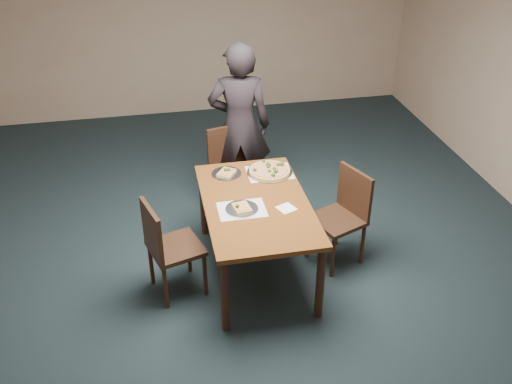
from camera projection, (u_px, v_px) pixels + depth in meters
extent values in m
plane|color=black|center=(258.00, 280.00, 5.18)|extent=(8.00, 8.00, 0.00)
plane|color=tan|center=(199.00, 15.00, 7.80)|extent=(6.00, 0.00, 6.00)
cube|color=#572D11|center=(256.00, 204.00, 4.92)|extent=(0.90, 1.50, 0.04)
cylinder|color=black|center=(225.00, 296.00, 4.47)|extent=(0.07, 0.07, 0.70)
cylinder|color=black|center=(203.00, 204.00, 5.63)|extent=(0.07, 0.07, 0.70)
cylinder|color=black|center=(320.00, 283.00, 4.61)|extent=(0.07, 0.07, 0.70)
cylinder|color=black|center=(280.00, 195.00, 5.76)|extent=(0.07, 0.07, 0.70)
cube|color=black|center=(234.00, 174.00, 5.94)|extent=(0.51, 0.51, 0.04)
cylinder|color=black|center=(226.00, 205.00, 5.86)|extent=(0.04, 0.04, 0.43)
cylinder|color=black|center=(212.00, 189.00, 6.13)|extent=(0.04, 0.04, 0.43)
cylinder|color=black|center=(257.00, 197.00, 5.99)|extent=(0.04, 0.04, 0.43)
cylinder|color=black|center=(243.00, 182.00, 6.27)|extent=(0.04, 0.04, 0.43)
cube|color=black|center=(226.00, 146.00, 5.96)|extent=(0.42, 0.14, 0.44)
cube|color=black|center=(176.00, 248.00, 4.85)|extent=(0.52, 0.52, 0.04)
cylinder|color=black|center=(205.00, 275.00, 4.91)|extent=(0.04, 0.04, 0.43)
cylinder|color=black|center=(166.00, 288.00, 4.76)|extent=(0.04, 0.04, 0.43)
cylinder|color=black|center=(189.00, 252.00, 5.18)|extent=(0.04, 0.04, 0.43)
cylinder|color=black|center=(151.00, 264.00, 5.03)|extent=(0.04, 0.04, 0.43)
cube|color=black|center=(152.00, 231.00, 4.64)|extent=(0.15, 0.41, 0.44)
cube|color=black|center=(337.00, 220.00, 5.20)|extent=(0.55, 0.55, 0.04)
cylinder|color=black|center=(308.00, 238.00, 5.37)|extent=(0.04, 0.04, 0.43)
cylinder|color=black|center=(337.00, 226.00, 5.54)|extent=(0.04, 0.04, 0.43)
cylinder|color=black|center=(333.00, 257.00, 5.11)|extent=(0.04, 0.04, 0.43)
cylinder|color=black|center=(363.00, 244.00, 5.28)|extent=(0.04, 0.04, 0.43)
cube|color=black|center=(355.00, 192.00, 5.17)|extent=(0.19, 0.40, 0.44)
imported|color=black|center=(240.00, 126.00, 5.92)|extent=(0.71, 0.53, 1.78)
cube|color=white|center=(270.00, 173.00, 5.35)|extent=(0.42, 0.32, 0.00)
cube|color=white|center=(242.00, 209.00, 4.81)|extent=(0.40, 0.30, 0.00)
cylinder|color=silver|center=(270.00, 172.00, 5.35)|extent=(0.42, 0.42, 0.01)
cylinder|color=#BA9047|center=(270.00, 170.00, 5.34)|extent=(0.38, 0.38, 0.02)
cylinder|color=#D7B770|center=(270.00, 169.00, 5.33)|extent=(0.34, 0.34, 0.01)
sphere|color=#204214|center=(268.00, 167.00, 5.34)|extent=(0.03, 0.03, 0.03)
sphere|color=#204214|center=(269.00, 165.00, 5.37)|extent=(0.03, 0.03, 0.03)
sphere|color=#204214|center=(273.00, 175.00, 5.20)|extent=(0.04, 0.04, 0.04)
sphere|color=#204214|center=(264.00, 161.00, 5.44)|extent=(0.03, 0.03, 0.03)
sphere|color=#204214|center=(280.00, 164.00, 5.38)|extent=(0.03, 0.03, 0.03)
sphere|color=#204214|center=(274.00, 168.00, 5.31)|extent=(0.03, 0.03, 0.03)
sphere|color=#204214|center=(282.00, 164.00, 5.38)|extent=(0.04, 0.04, 0.04)
sphere|color=#204214|center=(269.00, 164.00, 5.38)|extent=(0.04, 0.04, 0.04)
sphere|color=#204214|center=(255.00, 170.00, 5.29)|extent=(0.03, 0.03, 0.03)
sphere|color=#204214|center=(278.00, 164.00, 5.38)|extent=(0.03, 0.03, 0.03)
sphere|color=#204214|center=(268.00, 164.00, 5.38)|extent=(0.04, 0.04, 0.04)
sphere|color=#204214|center=(275.00, 170.00, 5.28)|extent=(0.03, 0.03, 0.03)
sphere|color=#204214|center=(276.00, 171.00, 5.26)|extent=(0.04, 0.04, 0.04)
sphere|color=#204214|center=(269.00, 171.00, 5.27)|extent=(0.03, 0.03, 0.03)
cylinder|color=silver|center=(242.00, 209.00, 4.80)|extent=(0.28, 0.28, 0.01)
cube|color=#BA9047|center=(242.00, 208.00, 4.80)|extent=(0.15, 0.19, 0.02)
cube|color=#D7B770|center=(242.00, 206.00, 4.79)|extent=(0.12, 0.15, 0.01)
sphere|color=#204214|center=(238.00, 205.00, 4.78)|extent=(0.03, 0.03, 0.03)
sphere|color=#204214|center=(237.00, 206.00, 4.77)|extent=(0.03, 0.03, 0.03)
cylinder|color=silver|center=(227.00, 174.00, 5.32)|extent=(0.28, 0.28, 0.01)
cube|color=#BA9047|center=(226.00, 173.00, 5.31)|extent=(0.20, 0.21, 0.02)
cube|color=#D7B770|center=(226.00, 172.00, 5.31)|extent=(0.16, 0.17, 0.01)
sphere|color=#204214|center=(226.00, 170.00, 5.31)|extent=(0.03, 0.03, 0.03)
sphere|color=#204214|center=(229.00, 170.00, 5.32)|extent=(0.03, 0.03, 0.03)
cube|color=white|center=(286.00, 208.00, 4.82)|extent=(0.18, 0.18, 0.01)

